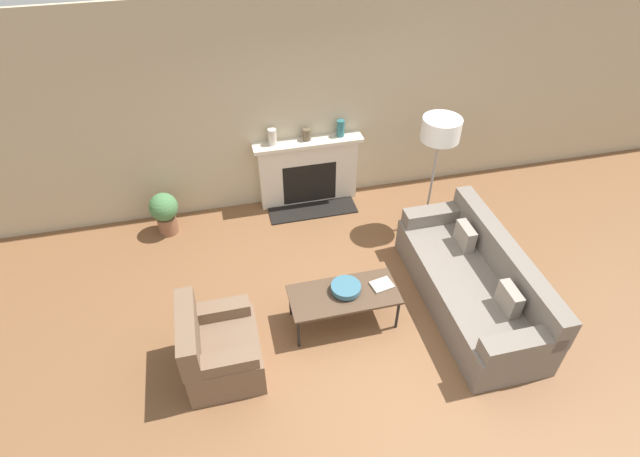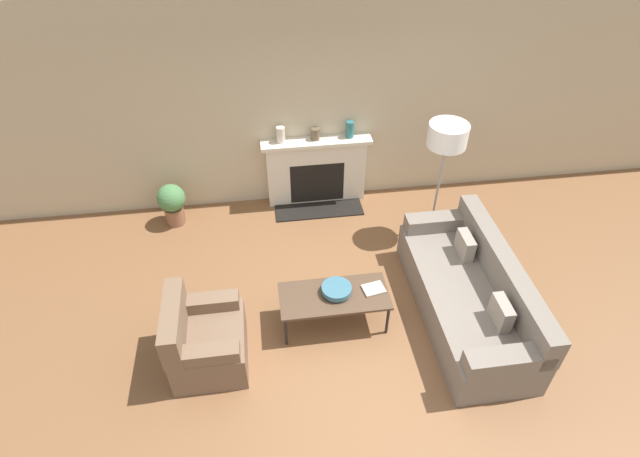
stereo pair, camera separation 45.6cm
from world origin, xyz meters
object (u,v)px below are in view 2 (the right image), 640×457
Objects in this scene: armchair_near at (204,340)px; floor_lamp at (446,143)px; fireplace at (316,172)px; book at (374,289)px; coffee_table at (334,297)px; couch at (470,295)px; mantel_vase_left at (281,135)px; mantel_vase_center_right at (350,129)px; potted_plant at (172,202)px; bowl at (337,289)px; mantel_vase_center_left at (315,134)px.

floor_lamp is (2.96, 1.69, 1.07)m from armchair_near.
fireplace is 2.31m from book.
book is (0.44, 0.02, 0.04)m from coffee_table.
mantel_vase_left reaches higher than couch.
couch is 9.76× the size of mantel_vase_center_right.
coffee_table is 0.44m from book.
mantel_vase_center_right is at bearing 6.30° from potted_plant.
potted_plant is (-2.48, -0.27, -0.77)m from mantel_vase_center_right.
potted_plant is at bearing 12.27° from armchair_near.
mantel_vase_left is 0.36× the size of potted_plant.
armchair_near reaches higher than couch.
mantel_vase_left is (1.03, 2.64, 0.80)m from armchair_near.
bowl is 0.41m from book.
couch is at bearing -3.23° from coffee_table.
bowl is (-0.08, -2.28, 0.00)m from fireplace.
mantel_vase_left is (-0.48, 0.02, 0.63)m from fireplace.
floor_lamp is 10.13× the size of mantel_vase_center_left.
armchair_near is 0.71× the size of coffee_table.
book is at bearing -81.98° from fireplace.
armchair_near is 1.86m from book.
potted_plant is (-2.34, 2.03, -0.10)m from book.
mantel_vase_center_left is (-1.41, 2.41, 0.78)m from couch.
bowl is (1.42, 0.34, 0.18)m from armchair_near.
book is at bearing -95.56° from couch.
bowl is 2.23m from floor_lamp.
mantel_vase_center_left reaches higher than fireplace.
floor_lamp is at bearing -43.87° from mantel_vase_center_right.
mantel_vase_left is at bearing 99.74° from bowl.
mantel_vase_center_right reaches higher than armchair_near.
mantel_vase_center_right is (0.46, 0.02, 0.63)m from fireplace.
mantel_vase_left is 1.74m from potted_plant.
mantel_vase_center_right is (0.14, 2.31, 0.67)m from book.
bowl reaches higher than coffee_table.
couch is 3.67× the size of potted_plant.
coffee_table is 5.43× the size of mantel_vase_left.
mantel_vase_center_right reaches higher than coffee_table.
potted_plant is at bearing -169.91° from mantel_vase_left.
mantel_vase_center_left reaches higher than couch.
book is at bearing 2.57° from coffee_table.
armchair_near reaches higher than potted_plant.
coffee_table is 2.50m from mantel_vase_center_right.
floor_lamp reaches higher than mantel_vase_center_right.
mantel_vase_center_right is (1.97, 2.64, 0.81)m from armchair_near.
armchair_near is at bearing -126.75° from mantel_vase_center_right.
mantel_vase_center_right reaches higher than mantel_vase_left.
couch is 1.10m from book.
mantel_vase_left is at bearing 10.09° from potted_plant.
fireplace reaches higher than couch.
floor_lamp is 1.77m from mantel_vase_center_left.
mantel_vase_center_left is 0.26× the size of potted_plant.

